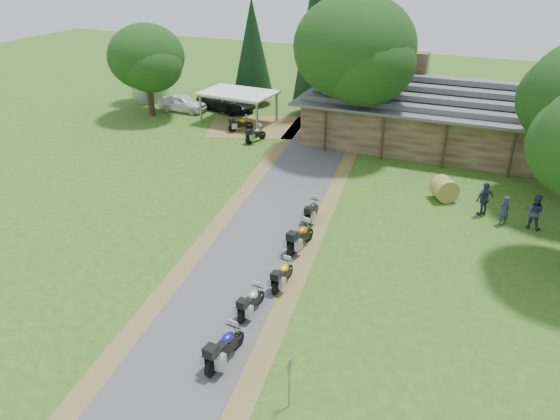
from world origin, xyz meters
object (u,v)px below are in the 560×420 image
at_px(motorcycle_row_c, 283,274).
at_px(motorcycle_carport_b, 256,134).
at_px(motorcycle_row_a, 225,346).
at_px(hay_bale, 444,189).
at_px(motorcycle_carport_a, 241,123).
at_px(motorcycle_row_e, 312,210).
at_px(motorcycle_row_b, 251,301).
at_px(lodge, 455,113).
at_px(silo, 147,63).
at_px(car_dark_suv, 226,97).
at_px(carport, 239,107).
at_px(car_white_sedan, 182,101).
at_px(motorcycle_row_d, 300,236).

xyz_separation_m(motorcycle_row_c, motorcycle_carport_b, (-9.03, 16.37, 0.02)).
xyz_separation_m(motorcycle_row_a, hay_bale, (5.05, 16.63, -0.02)).
bearing_deg(motorcycle_carport_a, motorcycle_row_e, -97.05).
xyz_separation_m(motorcycle_row_b, motorcycle_row_c, (0.38, 2.25, 0.01)).
relative_size(lodge, silo, 3.15).
bearing_deg(car_dark_suv, hay_bale, -105.24).
bearing_deg(car_dark_suv, carport, -121.88).
height_order(car_dark_suv, motorcycle_carport_a, car_dark_suv).
relative_size(silo, motorcycle_row_e, 3.98).
bearing_deg(silo, car_white_sedan, -23.66).
xyz_separation_m(silo, carport, (10.71, -3.04, -2.16)).
height_order(motorcycle_row_a, motorcycle_row_d, motorcycle_row_d).
xyz_separation_m(motorcycle_row_b, hay_bale, (5.42, 13.78, 0.07)).
distance_m(silo, motorcycle_row_b, 34.22).
relative_size(car_dark_suv, motorcycle_row_b, 3.44).
height_order(motorcycle_row_a, motorcycle_row_e, motorcycle_row_a).
bearing_deg(car_white_sedan, motorcycle_carport_a, -112.10).
height_order(motorcycle_row_b, motorcycle_row_e, motorcycle_row_e).
distance_m(silo, carport, 11.34).
height_order(motorcycle_row_b, motorcycle_carport_b, motorcycle_carport_b).
xyz_separation_m(carport, motorcycle_row_c, (12.33, -20.19, -0.65)).
bearing_deg(hay_bale, motorcycle_row_e, -138.44).
height_order(carport, motorcycle_row_a, carport).
xyz_separation_m(motorcycle_row_c, motorcycle_row_e, (-0.95, 6.22, -0.01)).
distance_m(silo, motorcycle_row_a, 36.60).
distance_m(car_white_sedan, motorcycle_carport_b, 10.38).
xyz_separation_m(motorcycle_row_a, motorcycle_carport_b, (-9.01, 21.47, -0.07)).
relative_size(carport, motorcycle_carport_b, 3.20).
relative_size(car_white_sedan, motorcycle_row_b, 3.19).
bearing_deg(lodge, motorcycle_row_e, -109.48).
bearing_deg(silo, carport, -15.84).
distance_m(motorcycle_row_e, hay_bale, 8.00).
bearing_deg(carport, motorcycle_row_e, -47.09).
relative_size(car_dark_suv, motorcycle_carport_b, 3.27).
bearing_deg(motorcycle_row_a, motorcycle_row_d, 8.69).
relative_size(silo, motorcycle_row_b, 3.99).
xyz_separation_m(lodge, silo, (-27.29, 2.30, 0.94)).
bearing_deg(lodge, motorcycle_row_d, -104.78).
bearing_deg(motorcycle_carport_a, motorcycle_row_c, -105.99).
distance_m(motorcycle_row_c, hay_bale, 12.58).
bearing_deg(hay_bale, motorcycle_row_c, -113.59).
bearing_deg(motorcycle_row_b, motorcycle_row_a, -168.91).
distance_m(motorcycle_row_a, motorcycle_row_d, 8.30).
distance_m(silo, car_dark_suv, 8.42).
bearing_deg(carport, motorcycle_row_c, -54.84).
distance_m(lodge, motorcycle_row_d, 18.43).
relative_size(motorcycle_row_a, motorcycle_row_c, 1.15).
bearing_deg(motorcycle_row_e, motorcycle_carport_b, 35.48).
xyz_separation_m(motorcycle_row_d, motorcycle_carport_a, (-10.75, 15.00, -0.08)).
bearing_deg(carport, car_white_sedan, 174.73).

